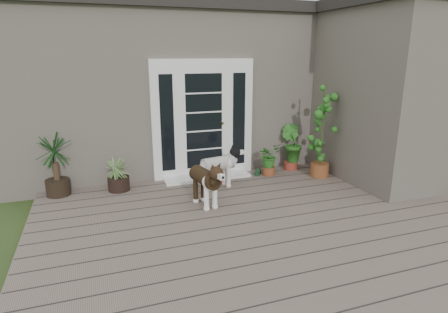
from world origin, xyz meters
name	(u,v)px	position (x,y,z in m)	size (l,w,h in m)	color
deck	(263,224)	(0.00, 0.40, 0.06)	(6.20, 4.60, 0.12)	#6B5B4C
house_main	(187,89)	(0.00, 4.65, 1.55)	(7.40, 4.00, 3.10)	#665E54
roof_main	(185,14)	(0.00, 4.65, 3.20)	(7.60, 4.20, 0.20)	#2D2826
house_wing	(385,100)	(2.90, 1.50, 1.55)	(1.60, 2.40, 3.10)	#665E54
roof_wing	(397,2)	(2.90, 1.50, 3.20)	(1.80, 2.60, 0.20)	#2D2826
door_unit	(203,119)	(-0.20, 2.60, 1.19)	(1.90, 0.14, 2.15)	white
door_step	(207,177)	(-0.20, 2.40, 0.14)	(1.60, 0.40, 0.05)	white
brindle_dog	(205,185)	(-0.60, 1.18, 0.45)	(0.34, 0.79, 0.66)	#352413
white_dog	(218,170)	(-0.17, 1.86, 0.44)	(0.32, 0.76, 0.63)	white
spider_plant	(118,172)	(-1.79, 2.30, 0.44)	(0.59, 0.59, 0.63)	#87AD6A
yucca	(55,164)	(-2.74, 2.40, 0.64)	(0.72, 0.72, 1.04)	black
herb_a	(269,162)	(0.97, 2.21, 0.38)	(0.41, 0.41, 0.53)	#1D4D16
herb_b	(291,153)	(1.54, 2.40, 0.46)	(0.45, 0.45, 0.68)	#18551D
herb_c	(323,157)	(2.14, 2.18, 0.37)	(0.32, 0.32, 0.49)	#1B5117
sapling	(322,130)	(1.83, 1.81, 1.02)	(0.53, 0.53, 1.79)	#29661D
clog_left	(220,176)	(0.01, 2.29, 0.17)	(0.15, 0.32, 0.10)	black
clog_right	(258,172)	(0.78, 2.30, 0.16)	(0.13, 0.28, 0.08)	#13311A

